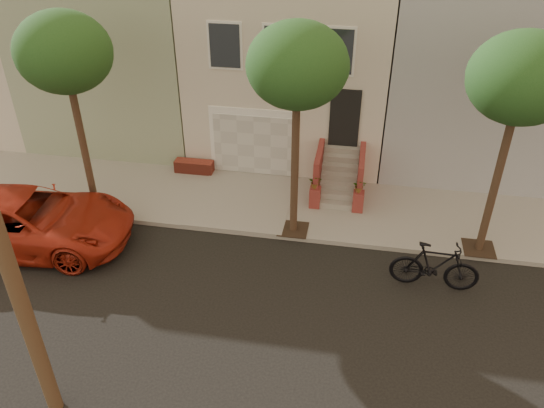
# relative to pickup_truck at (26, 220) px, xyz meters

# --- Properties ---
(ground) EXTENTS (90.00, 90.00, 0.00)m
(ground) POSITION_rel_pickup_truck_xyz_m (6.65, -1.97, -0.85)
(ground) COLOR black
(ground) RESTS_ON ground
(sidewalk) EXTENTS (40.00, 3.70, 0.15)m
(sidewalk) POSITION_rel_pickup_truck_xyz_m (6.65, 3.38, -0.78)
(sidewalk) COLOR gray
(sidewalk) RESTS_ON ground
(house_row) EXTENTS (33.10, 11.70, 7.00)m
(house_row) POSITION_rel_pickup_truck_xyz_m (6.65, 9.22, 2.79)
(house_row) COLOR beige
(house_row) RESTS_ON sidewalk
(tree_left) EXTENTS (2.70, 2.57, 6.30)m
(tree_left) POSITION_rel_pickup_truck_xyz_m (1.15, 1.93, 4.40)
(tree_left) COLOR #2D2116
(tree_left) RESTS_ON sidewalk
(tree_mid) EXTENTS (2.70, 2.57, 6.30)m
(tree_mid) POSITION_rel_pickup_truck_xyz_m (7.65, 1.93, 4.40)
(tree_mid) COLOR #2D2116
(tree_mid) RESTS_ON sidewalk
(tree_right) EXTENTS (2.70, 2.57, 6.30)m
(tree_right) POSITION_rel_pickup_truck_xyz_m (13.15, 1.93, 4.40)
(tree_right) COLOR #2D2116
(tree_right) RESTS_ON sidewalk
(pickup_truck) EXTENTS (6.41, 3.45, 1.71)m
(pickup_truck) POSITION_rel_pickup_truck_xyz_m (0.00, 0.00, 0.00)
(pickup_truck) COLOR #AE2917
(pickup_truck) RESTS_ON ground
(motorcycle) EXTENTS (2.34, 0.73, 1.40)m
(motorcycle) POSITION_rel_pickup_truck_xyz_m (11.68, 0.15, -0.16)
(motorcycle) COLOR black
(motorcycle) RESTS_ON ground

